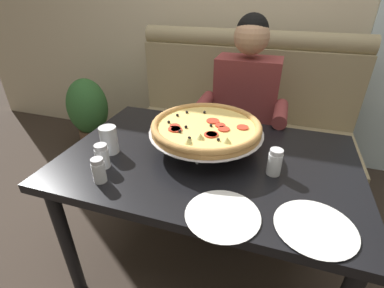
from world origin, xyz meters
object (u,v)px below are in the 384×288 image
Objects in this scene: dining_table at (207,173)px; shaker_oregano at (99,172)px; diner_main at (243,111)px; pizza at (206,127)px; plate_near_left at (315,226)px; shaker_pepper_flakes at (275,164)px; plate_near_right at (223,213)px; shaker_parmesan at (102,158)px; drinking_glass at (109,141)px; booth_bench at (237,134)px; potted_plant at (89,112)px.

dining_table is 0.49m from shaker_oregano.
pizza is at bearing -99.02° from diner_main.
shaker_oregano reaches higher than plate_near_left.
shaker_oregano is (-0.36, -0.30, 0.13)m from dining_table.
dining_table is 11.47× the size of shaker_pepper_flakes.
plate_near_right is (0.50, -0.04, -0.03)m from shaker_oregano.
shaker_parmesan is 0.12m from drinking_glass.
plate_near_left is (0.47, -0.37, -0.10)m from pizza.
dining_table is at bearing 145.27° from plate_near_left.
shaker_oregano is 0.40× the size of plate_near_left.
dining_table is 0.64m from diner_main.
shaker_pepper_flakes is at bearing -72.78° from booth_bench.
shaker_parmesan is 0.10m from shaker_oregano.
drinking_glass is at bearing -114.00° from booth_bench.
drinking_glass is 0.18× the size of potted_plant.
shaker_pepper_flakes is (0.29, -0.93, 0.38)m from booth_bench.
pizza is at bearing 141.43° from plate_near_left.
booth_bench is 0.93m from dining_table.
potted_plant is (-0.94, 1.02, -0.40)m from drinking_glass.
shaker_parmesan is (-0.40, -0.21, 0.13)m from dining_table.
dining_table is at bearing -33.75° from potted_plant.
diner_main reaches higher than plate_near_left.
plate_near_left is (0.44, -1.20, 0.34)m from booth_bench.
dining_table is 1.69m from potted_plant.
plate_near_left is (0.44, -0.30, 0.10)m from dining_table.
shaker_pepper_flakes reaches higher than dining_table.
shaker_pepper_flakes is (0.65, 0.27, 0.00)m from shaker_oregano.
pizza is 0.34m from shaker_pepper_flakes.
drinking_glass is at bearing -124.52° from diner_main.
drinking_glass is (-0.41, -0.17, -0.06)m from pizza.
pizza reaches higher than shaker_parmesan.
shaker_oregano is at bearing -157.70° from shaker_pepper_flakes.
dining_table is 0.32m from shaker_pepper_flakes.
booth_bench is 1.39m from potted_plant.
drinking_glass is at bearing -175.31° from shaker_pepper_flakes.
pizza is (-0.09, -0.56, 0.13)m from diner_main.
plate_near_right is (-0.14, -0.30, -0.04)m from shaker_pepper_flakes.
shaker_pepper_flakes reaches higher than plate_near_right.
drinking_glass reaches higher than plate_near_left.
shaker_parmesan is 1.03× the size of shaker_oregano.
plate_near_right is (-0.29, -0.04, 0.00)m from plate_near_left.
shaker_pepper_flakes is 0.16× the size of potted_plant.
diner_main is at bearing 80.98° from pizza.
shaker_parmesan is 0.57m from plate_near_right.
booth_bench is 1.15m from drinking_glass.
drinking_glass is (-0.44, -0.10, 0.14)m from dining_table.
potted_plant is (-1.53, 1.27, -0.35)m from plate_near_right.
plate_near_right is (0.09, -0.97, 0.03)m from diner_main.
plate_near_right is at bearing -172.76° from plate_near_left.
booth_bench reaches higher than dining_table.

